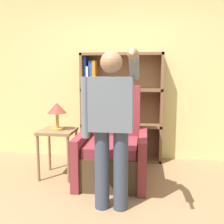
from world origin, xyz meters
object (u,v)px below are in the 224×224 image
Objects in this scene: bookcase at (113,109)px; armchair at (113,152)px; person_standing at (111,122)px; table_lamp at (57,110)px; side_table at (58,138)px.

armchair is (0.10, -0.81, -0.45)m from bookcase.
bookcase is at bearing 96.24° from person_standing.
person_standing reaches higher than table_lamp.
bookcase is 1.08m from side_table.
bookcase is at bearing 51.59° from side_table.
side_table is at bearing -128.41° from bookcase.
armchair is 0.76× the size of person_standing.
armchair is at bearing -82.94° from bookcase.
armchair reaches higher than side_table.
bookcase is 0.93m from armchair.
person_standing is (0.07, -0.79, 0.55)m from armchair.
bookcase is 1.06× the size of person_standing.
person_standing reaches higher than armchair.
side_table is at bearing -179.40° from armchair.
table_lamp is (-0.82, 0.78, -0.00)m from person_standing.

